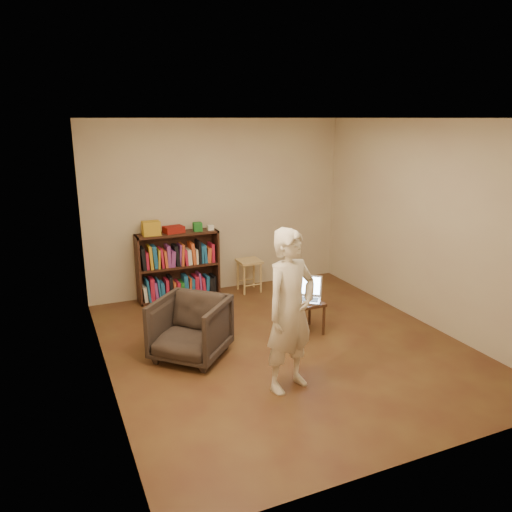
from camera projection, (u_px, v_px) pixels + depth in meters
name	position (u px, v px, depth m)	size (l,w,h in m)	color
floor	(284.00, 345.00, 5.91)	(4.50, 4.50, 0.00)	#462016
ceiling	(288.00, 118.00, 5.21)	(4.50, 4.50, 0.00)	white
wall_back	(219.00, 207.00, 7.55)	(4.00, 4.00, 0.00)	beige
wall_left	(100.00, 258.00, 4.79)	(4.50, 4.50, 0.00)	beige
wall_right	(426.00, 224.00, 6.33)	(4.50, 4.50, 0.00)	beige
bookshelf	(178.00, 269.00, 7.37)	(1.20, 0.30, 1.00)	black
box_yellow	(151.00, 228.00, 7.02)	(0.24, 0.18, 0.20)	gold
red_cloth	(174.00, 229.00, 7.20)	(0.28, 0.20, 0.09)	maroon
box_green	(198.00, 227.00, 7.30)	(0.12, 0.12, 0.12)	#1D6D24
box_white	(210.00, 228.00, 7.37)	(0.09, 0.09, 0.07)	white
stool	(249.00, 266.00, 7.66)	(0.34, 0.34, 0.50)	tan
armchair	(190.00, 328.00, 5.53)	(0.74, 0.76, 0.69)	#2D251E
side_table	(305.00, 306.00, 6.19)	(0.40, 0.40, 0.41)	#321A10
laptop	(306.00, 294.00, 6.23)	(0.51, 0.50, 0.28)	#AAA9AE
person	(290.00, 311.00, 4.79)	(0.59, 0.39, 1.62)	beige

